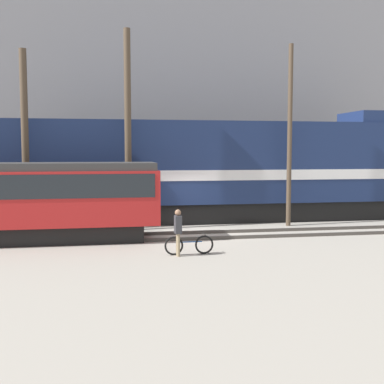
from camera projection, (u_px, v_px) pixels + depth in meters
ground_plane at (189, 233)px, 21.11m from camera, size 120.00×120.00×0.00m
track_near at (194, 235)px, 20.01m from camera, size 60.00×1.50×0.14m
track_far at (178, 220)px, 24.42m from camera, size 60.00×1.51×0.14m
building_backdrop at (159, 94)px, 32.47m from camera, size 37.08×6.00×14.77m
freight_locomotive at (213, 170)px, 24.51m from camera, size 21.16×3.04×5.63m
streetcar at (25, 197)px, 18.71m from camera, size 10.38×2.54×3.12m
bicycle at (189, 245)px, 16.60m from camera, size 1.73×0.44×0.72m
person at (178, 228)px, 16.32m from camera, size 0.23×0.36×1.60m
utility_pole_left at (25, 142)px, 20.69m from camera, size 0.31×0.31×7.91m
utility_pole_center at (128, 131)px, 21.40m from camera, size 0.30×0.30×8.94m
utility_pole_right at (290, 136)px, 22.72m from camera, size 0.22×0.22×8.56m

